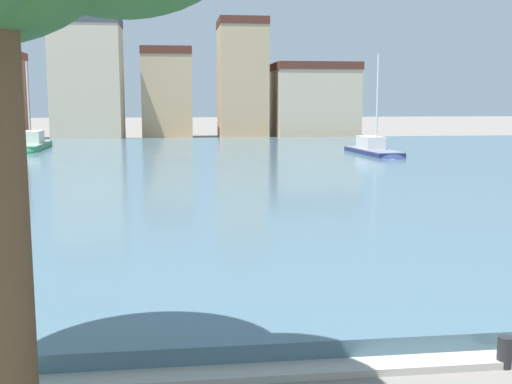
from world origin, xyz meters
name	(u,v)px	position (x,y,z in m)	size (l,w,h in m)	color
harbor_water	(163,169)	(0.00, 34.06, 0.20)	(87.26, 53.69, 0.41)	#476675
quay_edge_coping	(128,380)	(0.00, 6.96, 0.06)	(87.26, 0.50, 0.12)	#ADA89E
sailboat_navy	(376,153)	(14.55, 39.93, 0.53)	(2.33, 7.91, 7.24)	navy
sailboat_green	(31,147)	(-10.18, 47.37, 0.59)	(2.11, 8.11, 7.02)	#236B42
mooring_bollard	(505,352)	(5.81, 6.81, 0.25)	(0.24, 0.24, 0.50)	#232326
townhouse_tall_gabled	(87,80)	(-7.83, 62.91, 6.12)	(6.88, 5.74, 12.21)	#C6B293
townhouse_end_terrace	(167,94)	(-0.02, 66.49, 4.82)	(5.27, 6.76, 9.60)	tan
townhouse_corner_house	(242,79)	(7.99, 65.58, 6.32)	(5.10, 6.23, 12.60)	tan
townhouse_narrow_midrow	(313,101)	(15.82, 65.74, 4.05)	(8.88, 8.15, 8.08)	#C6B293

